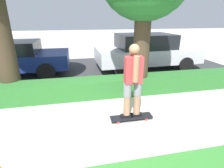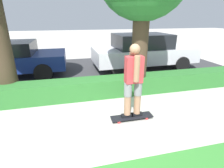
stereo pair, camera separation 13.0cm
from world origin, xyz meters
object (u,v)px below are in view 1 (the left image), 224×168
(skateboard, at_px, (131,117))
(skater_person, at_px, (133,81))
(parked_car_front, at_px, (12,58))
(parked_car_middle, at_px, (146,51))

(skateboard, relative_size, skater_person, 0.59)
(skateboard, xyz_separation_m, parked_car_front, (-3.55, 4.05, 0.64))
(skateboard, distance_m, skater_person, 0.88)
(skater_person, xyz_separation_m, parked_car_front, (-3.55, 4.05, -0.23))
(skateboard, relative_size, parked_car_middle, 0.21)
(parked_car_front, distance_m, parked_car_middle, 5.48)
(parked_car_front, relative_size, parked_car_middle, 0.92)
(skateboard, xyz_separation_m, skater_person, (-0.00, 0.00, 0.88))
(skater_person, bearing_deg, parked_car_middle, 64.34)
(parked_car_front, xyz_separation_m, parked_car_middle, (5.47, -0.04, 0.07))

